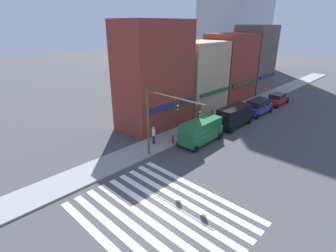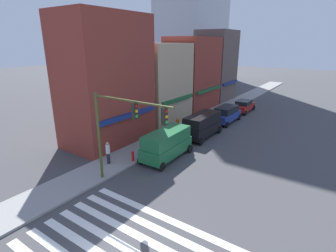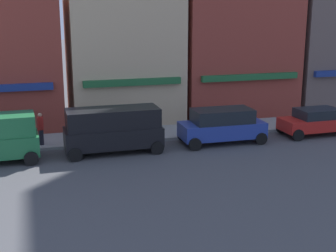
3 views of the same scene
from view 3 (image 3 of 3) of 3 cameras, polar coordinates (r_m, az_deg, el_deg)
name	(u,v)px [view 3 (image 3 of 3)]	position (r m, az deg, el deg)	size (l,w,h in m)	color
storefront_row	(168,41)	(31.50, 0.04, 10.34)	(30.76, 5.30, 11.64)	maroon
van_black	(113,128)	(24.40, -6.71, -0.29)	(5.01, 2.22, 2.34)	black
suv_blue	(222,125)	(26.18, 6.62, 0.12)	(4.74, 2.12, 1.94)	navy
sedan_red	(317,121)	(29.13, 17.68, 0.59)	(4.41, 2.02, 1.59)	#B21E19
pedestrian_red_jacket	(41,128)	(26.03, -15.25, -0.27)	(0.32, 0.32, 1.77)	#23232D
pedestrian_orange_vest	(87,124)	(26.50, -9.83, 0.27)	(0.32, 0.32, 1.77)	#23232D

